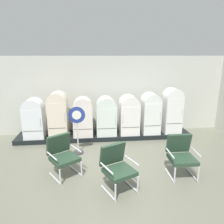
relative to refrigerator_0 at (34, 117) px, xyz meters
The scene contains 14 objects.
ground 3.86m from the refrigerator_0, 50.35° to the right, with size 12.00×10.00×0.05m, color #676858.
back_wall 2.59m from the refrigerator_0, 17.68° to the left, with size 11.76×0.12×2.87m.
display_plinth 2.53m from the refrigerator_0, ahead, with size 6.17×0.95×0.15m, color black.
refrigerator_0 is the anchor object (origin of this frame).
refrigerator_1 0.81m from the refrigerator_0, ahead, with size 0.63×0.71×1.55m.
refrigerator_2 1.64m from the refrigerator_0, ahead, with size 0.66×0.61×1.36m.
refrigerator_3 2.45m from the refrigerator_0, ahead, with size 0.69×0.63×1.36m.
refrigerator_4 3.27m from the refrigerator_0, ahead, with size 0.67×0.72×1.38m.
refrigerator_5 4.05m from the refrigerator_0, ahead, with size 0.62×0.70×1.45m.
refrigerator_6 4.83m from the refrigerator_0, ahead, with size 0.61×0.61×1.62m.
armchair_left 2.54m from the refrigerator_0, 61.73° to the right, with size 0.89×0.92×1.00m.
armchair_right 4.83m from the refrigerator_0, 31.64° to the right, with size 0.69×0.71×1.00m.
armchair_center 3.84m from the refrigerator_0, 50.08° to the right, with size 0.85×0.89×1.00m.
sign_stand 1.87m from the refrigerator_0, 36.13° to the right, with size 0.49×0.32×1.46m.
Camera 1 is at (-0.49, -4.20, 2.91)m, focal length 33.97 mm.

